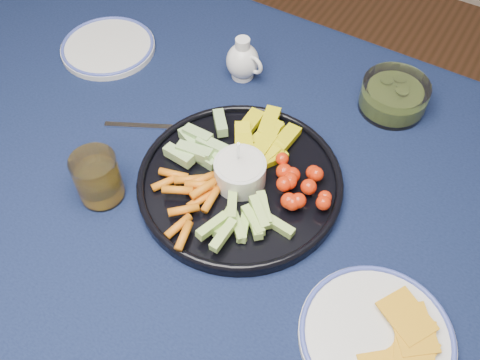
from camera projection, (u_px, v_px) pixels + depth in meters
The scene contains 8 objects.
dining_table at pixel (241, 241), 0.97m from camera, with size 1.67×1.07×0.75m.
crudite_platter at pixel (239, 178), 0.92m from camera, with size 0.36×0.36×0.11m.
creamer_pitcher at pixel (243, 61), 1.07m from camera, with size 0.09×0.07×0.09m.
pickle_bowl at pixel (393, 97), 1.03m from camera, with size 0.13×0.13×0.06m.
cheese_plate at pixel (377, 336), 0.76m from camera, with size 0.22×0.22×0.03m.
juice_tumbler at pixel (98, 180), 0.89m from camera, with size 0.08×0.08×0.09m.
fork_left at pixel (162, 127), 1.01m from camera, with size 0.17×0.10×0.00m.
side_plate_extra at pixel (108, 47), 1.15m from camera, with size 0.20×0.20×0.02m.
Camera 1 is at (0.26, -0.43, 1.49)m, focal length 40.00 mm.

